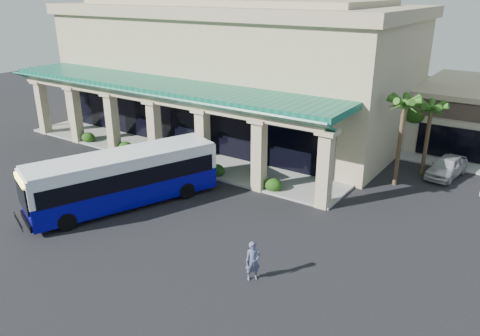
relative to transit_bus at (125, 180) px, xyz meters
The scene contains 10 objects.
ground 4.34m from the transit_bus, 16.90° to the left, with size 110.00×110.00×0.00m, color black.
main_building 18.12m from the transit_bus, 103.60° to the left, with size 30.80×14.80×11.35m, color tan, non-canonical shape.
arcade 9.07m from the transit_bus, 117.54° to the left, with size 30.00×6.20×5.70m, color #0E5542, non-canonical shape.
palm_0 17.41m from the transit_bus, 44.59° to the left, with size 2.40×2.40×6.60m, color #285416, non-canonical shape.
palm_1 20.24m from the transit_bus, 48.66° to the left, with size 2.40×2.40×5.80m, color #285416, non-canonical shape.
palm_2 20.22m from the transit_bus, 157.65° to the left, with size 2.40×2.40×6.20m, color #285416, non-canonical shape.
broadleaf_tree 23.15m from the transit_bus, 60.64° to the left, with size 2.60×2.60×4.81m, color #1A3E0E, non-canonical shape.
transit_bus is the anchor object (origin of this frame).
pedestrian 10.68m from the transit_bus, 11.96° to the right, with size 0.68×0.44×1.85m, color #4D5273.
car_silver 21.53m from the transit_bus, 46.46° to the left, with size 1.71×4.25×1.45m, color silver.
Camera 1 is at (16.09, -18.37, 12.16)m, focal length 35.00 mm.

